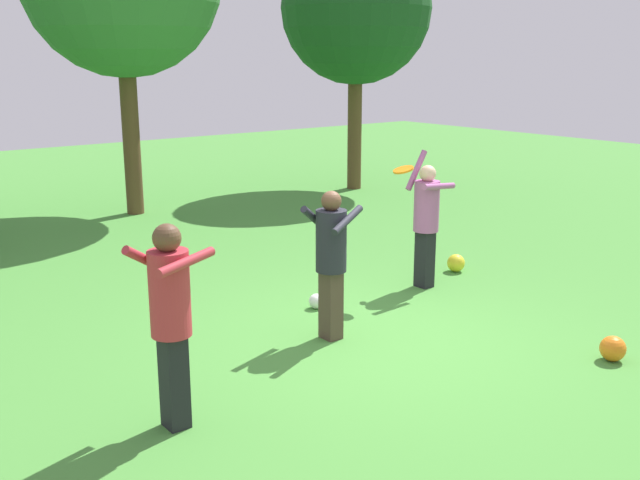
{
  "coord_description": "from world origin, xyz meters",
  "views": [
    {
      "loc": [
        -5.24,
        -5.71,
        3.1
      ],
      "look_at": [
        -0.24,
        0.69,
        1.05
      ],
      "focal_mm": 41.37,
      "sensor_mm": 36.0,
      "label": 1
    }
  ],
  "objects": [
    {
      "name": "ball_orange",
      "position": [
        1.55,
        -1.96,
        0.13
      ],
      "size": [
        0.27,
        0.27,
        0.27
      ],
      "primitive_type": "sphere",
      "color": "orange",
      "rests_on": "ground_plane"
    },
    {
      "name": "tree_far_right",
      "position": [
        6.1,
        7.47,
        4.1
      ],
      "size": [
        3.41,
        3.41,
        5.83
      ],
      "color": "brown",
      "rests_on": "ground_plane"
    },
    {
      "name": "person_catcher",
      "position": [
        -0.36,
        0.34,
        1.0
      ],
      "size": [
        0.69,
        0.65,
        1.68
      ],
      "rotation": [
        0.0,
        0.0,
        0.37
      ],
      "color": "#4C382D",
      "rests_on": "ground_plane"
    },
    {
      "name": "ground_plane",
      "position": [
        0.0,
        0.0,
        0.0
      ],
      "size": [
        40.0,
        40.0,
        0.0
      ],
      "primitive_type": "plane",
      "color": "#478C38"
    },
    {
      "name": "ball_yellow",
      "position": [
        2.73,
        1.25,
        0.13
      ],
      "size": [
        0.26,
        0.26,
        0.26
      ],
      "primitive_type": "sphere",
      "color": "yellow",
      "rests_on": "ground_plane"
    },
    {
      "name": "person_thrower",
      "position": [
        1.84,
        1.03,
        1.0
      ],
      "size": [
        0.59,
        0.51,
        1.86
      ],
      "rotation": [
        0.0,
        0.0,
        -3.08
      ],
      "color": "black",
      "rests_on": "ground_plane"
    },
    {
      "name": "frisbee",
      "position": [
        1.36,
        1.0,
        1.67
      ],
      "size": [
        0.32,
        0.32,
        0.1
      ],
      "color": "orange"
    },
    {
      "name": "person_bystander",
      "position": [
        -2.67,
        -0.43,
        1.06
      ],
      "size": [
        0.72,
        0.65,
        1.78
      ],
      "rotation": [
        0.0,
        0.0,
        0.34
      ],
      "color": "black",
      "rests_on": "ground_plane"
    },
    {
      "name": "ball_white",
      "position": [
        0.12,
        1.22,
        0.1
      ],
      "size": [
        0.19,
        0.19,
        0.19
      ],
      "primitive_type": "sphere",
      "color": "white",
      "rests_on": "ground_plane"
    }
  ]
}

